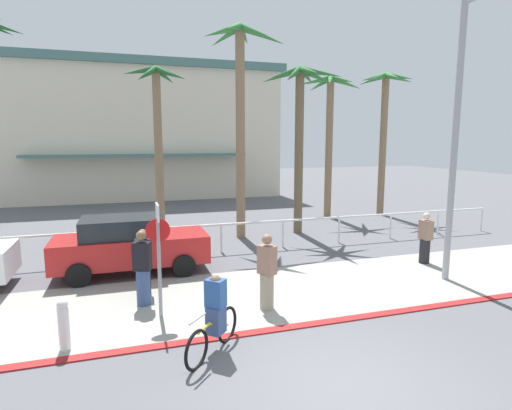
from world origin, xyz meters
name	(u,v)px	position (x,y,z in m)	size (l,w,h in m)	color
ground_plane	(213,243)	(0.00, 10.00, 0.00)	(80.00, 80.00, 0.00)	#5B5B60
sidewalk_strip	(260,294)	(0.00, 4.20, 0.01)	(44.00, 4.00, 0.02)	#9E9E93
curb_paint	(289,327)	(0.00, 2.20, 0.01)	(44.00, 0.24, 0.03)	maroon
building_backdrop	(136,132)	(-2.17, 27.26, 4.54)	(19.65, 11.93, 9.04)	beige
rail_fence	(221,229)	(0.00, 8.50, 0.84)	(23.23, 0.08, 1.04)	white
stop_sign_bike_lane	(158,244)	(-2.52, 3.58, 1.68)	(0.52, 0.56, 2.56)	gray
bollard_0	(64,324)	(-4.37, 2.61, 0.52)	(0.20, 0.20, 1.00)	white
streetlight_curb	(463,126)	(5.39, 3.50, 4.28)	(0.24, 2.54, 7.50)	#9EA0A5
palm_tree_3	(157,112)	(-1.62, 13.70, 5.15)	(2.74, 3.08, 7.13)	#846B4C
palm_tree_4	(240,87)	(1.30, 10.56, 5.96)	(3.37, 3.18, 8.34)	#846B4C
palm_tree_5	(300,107)	(3.86, 10.64, 5.26)	(2.91, 3.13, 6.92)	brown
palm_tree_6	(330,115)	(6.84, 13.77, 5.19)	(3.63, 2.84, 7.13)	#846B4C
palm_tree_7	(384,110)	(9.79, 13.44, 5.48)	(3.25, 3.53, 7.36)	#846B4C
car_red_1	(130,244)	(-3.10, 7.11, 0.87)	(4.40, 2.02, 1.69)	red
cyclist_yellow_0	(215,316)	(-1.69, 1.70, 0.69)	(1.27, 1.39, 1.50)	black
pedestrian_0	(143,271)	(-2.85, 4.39, 0.85)	(0.47, 0.41, 1.82)	#384C7A
pedestrian_1	(144,264)	(-2.79, 5.17, 0.78)	(0.41, 0.33, 1.70)	#232326
pedestrian_2	(425,240)	(5.89, 5.22, 0.76)	(0.35, 0.42, 1.66)	#232326
pedestrian_3	(267,275)	(-0.13, 3.27, 0.84)	(0.44, 0.48, 1.79)	gray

